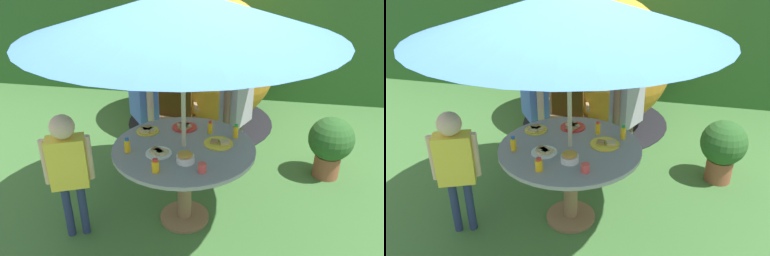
% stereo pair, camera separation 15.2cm
% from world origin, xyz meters
% --- Properties ---
extents(ground_plane, '(10.00, 10.00, 0.02)m').
position_xyz_m(ground_plane, '(0.00, 0.00, -0.01)').
color(ground_plane, '#3D6B33').
extents(hedge_backdrop, '(9.00, 0.70, 1.64)m').
position_xyz_m(hedge_backdrop, '(0.00, 3.51, 0.82)').
color(hedge_backdrop, '#285623').
rests_on(hedge_backdrop, ground_plane).
extents(garden_table, '(1.21, 1.21, 0.76)m').
position_xyz_m(garden_table, '(0.00, 0.00, 0.60)').
color(garden_table, brown).
rests_on(garden_table, ground_plane).
extents(patio_umbrella, '(2.36, 2.36, 2.01)m').
position_xyz_m(patio_umbrella, '(0.00, 0.00, 1.84)').
color(patio_umbrella, '#B7AD8C').
rests_on(patio_umbrella, ground_plane).
extents(wooden_chair, '(0.60, 0.56, 1.04)m').
position_xyz_m(wooden_chair, '(-0.36, 1.27, 0.56)').
color(wooden_chair, tan).
rests_on(wooden_chair, ground_plane).
extents(dome_tent, '(2.52, 2.52, 1.79)m').
position_xyz_m(dome_tent, '(-0.20, 2.17, 0.89)').
color(dome_tent, orange).
rests_on(dome_tent, ground_plane).
extents(potted_plant, '(0.47, 0.47, 0.69)m').
position_xyz_m(potted_plant, '(1.38, 0.98, 0.40)').
color(potted_plant, brown).
rests_on(potted_plant, ground_plane).
extents(child_in_grey_shirt, '(0.33, 0.43, 1.39)m').
position_xyz_m(child_in_grey_shirt, '(0.38, 0.84, 0.89)').
color(child_in_grey_shirt, brown).
rests_on(child_in_grey_shirt, ground_plane).
extents(child_in_blue_shirt, '(0.38, 0.41, 1.40)m').
position_xyz_m(child_in_blue_shirt, '(-0.59, 0.77, 0.89)').
color(child_in_blue_shirt, '#3F3F47').
rests_on(child_in_blue_shirt, ground_plane).
extents(child_in_yellow_shirt, '(0.36, 0.26, 1.14)m').
position_xyz_m(child_in_yellow_shirt, '(-0.87, -0.37, 0.72)').
color(child_in_yellow_shirt, navy).
rests_on(child_in_yellow_shirt, ground_plane).
extents(snack_bowl, '(0.14, 0.14, 0.09)m').
position_xyz_m(snack_bowl, '(0.06, -0.25, 0.80)').
color(snack_bowl, white).
rests_on(snack_bowl, garden_table).
extents(plate_center_front, '(0.23, 0.23, 0.03)m').
position_xyz_m(plate_center_front, '(-0.07, 0.35, 0.77)').
color(plate_center_front, red).
rests_on(plate_center_front, garden_table).
extents(plate_near_left, '(0.21, 0.21, 0.03)m').
position_xyz_m(plate_near_left, '(-0.18, -0.16, 0.77)').
color(plate_near_left, white).
rests_on(plate_near_left, garden_table).
extents(plate_center_back, '(0.20, 0.20, 0.03)m').
position_xyz_m(plate_center_back, '(-0.38, 0.21, 0.77)').
color(plate_center_back, yellow).
rests_on(plate_center_back, garden_table).
extents(plate_mid_right, '(0.25, 0.25, 0.03)m').
position_xyz_m(plate_mid_right, '(0.29, 0.09, 0.77)').
color(plate_mid_right, yellow).
rests_on(plate_mid_right, garden_table).
extents(juice_bottle_near_right, '(0.06, 0.06, 0.11)m').
position_xyz_m(juice_bottle_near_right, '(-0.13, -0.42, 0.81)').
color(juice_bottle_near_right, yellow).
rests_on(juice_bottle_near_right, garden_table).
extents(juice_bottle_far_left, '(0.04, 0.04, 0.12)m').
position_xyz_m(juice_bottle_far_left, '(0.18, 0.28, 0.81)').
color(juice_bottle_far_left, yellow).
rests_on(juice_bottle_far_left, garden_table).
extents(juice_bottle_far_right, '(0.05, 0.05, 0.12)m').
position_xyz_m(juice_bottle_far_right, '(-0.44, -0.17, 0.82)').
color(juice_bottle_far_right, yellow).
rests_on(juice_bottle_far_right, garden_table).
extents(juice_bottle_mid_left, '(0.05, 0.05, 0.12)m').
position_xyz_m(juice_bottle_mid_left, '(0.42, 0.24, 0.82)').
color(juice_bottle_mid_left, yellow).
rests_on(juice_bottle_mid_left, garden_table).
extents(cup_near, '(0.07, 0.07, 0.07)m').
position_xyz_m(cup_near, '(0.21, -0.36, 0.79)').
color(cup_near, '#E04C47').
rests_on(cup_near, garden_table).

